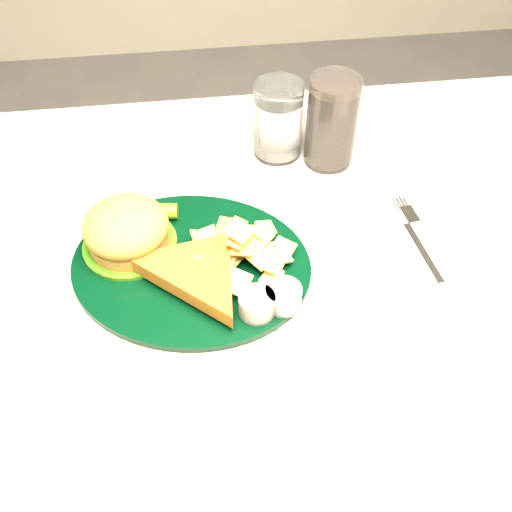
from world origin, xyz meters
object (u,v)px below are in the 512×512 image
(dinner_plate, at_px, (189,250))
(fork_napkin, at_px, (421,248))
(cola_glass, at_px, (331,122))
(water_glass, at_px, (278,120))
(table, at_px, (237,393))

(dinner_plate, relative_size, fork_napkin, 2.17)
(dinner_plate, height_order, fork_napkin, dinner_plate)
(dinner_plate, distance_m, cola_glass, 0.31)
(water_glass, distance_m, fork_napkin, 0.30)
(water_glass, distance_m, cola_glass, 0.08)
(fork_napkin, bearing_deg, dinner_plate, 172.25)
(table, relative_size, cola_glass, 8.31)
(dinner_plate, relative_size, cola_glass, 2.23)
(table, distance_m, dinner_plate, 0.42)
(cola_glass, xyz_separation_m, fork_napkin, (0.09, -0.21, -0.07))
(table, xyz_separation_m, dinner_plate, (-0.05, -0.01, 0.41))
(table, distance_m, water_glass, 0.50)
(water_glass, height_order, cola_glass, cola_glass)
(cola_glass, bearing_deg, fork_napkin, -68.19)
(dinner_plate, xyz_separation_m, water_glass, (0.15, 0.24, 0.03))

